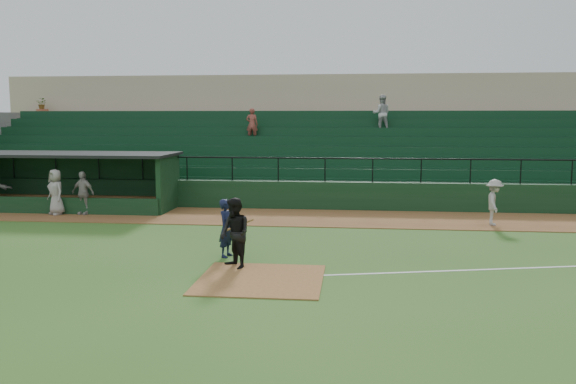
# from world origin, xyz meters

# --- Properties ---
(ground) EXTENTS (90.00, 90.00, 0.00)m
(ground) POSITION_xyz_m (0.00, 0.00, 0.00)
(ground) COLOR #2E561B
(ground) RESTS_ON ground
(warning_track) EXTENTS (40.00, 4.00, 0.03)m
(warning_track) POSITION_xyz_m (0.00, 8.00, 0.01)
(warning_track) COLOR brown
(warning_track) RESTS_ON ground
(home_plate_dirt) EXTENTS (3.00, 3.00, 0.03)m
(home_plate_dirt) POSITION_xyz_m (0.00, -1.00, 0.01)
(home_plate_dirt) COLOR brown
(home_plate_dirt) RESTS_ON ground
(foul_line) EXTENTS (17.49, 4.44, 0.01)m
(foul_line) POSITION_xyz_m (8.00, 1.20, 0.01)
(foul_line) COLOR white
(foul_line) RESTS_ON ground
(stadium_structure) EXTENTS (38.00, 13.08, 6.40)m
(stadium_structure) POSITION_xyz_m (-0.00, 16.46, 2.30)
(stadium_structure) COLOR black
(stadium_structure) RESTS_ON ground
(dugout) EXTENTS (8.90, 3.20, 2.42)m
(dugout) POSITION_xyz_m (-9.75, 9.56, 1.33)
(dugout) COLOR black
(dugout) RESTS_ON ground
(batter_at_plate) EXTENTS (1.06, 0.71, 1.65)m
(batter_at_plate) POSITION_xyz_m (-1.33, 1.30, 0.82)
(batter_at_plate) COLOR black
(batter_at_plate) RESTS_ON ground
(umpire) EXTENTS (1.12, 1.14, 1.85)m
(umpire) POSITION_xyz_m (-0.84, 0.05, 0.93)
(umpire) COLOR black
(umpire) RESTS_ON ground
(runner) EXTENTS (0.78, 1.16, 1.67)m
(runner) POSITION_xyz_m (7.28, 7.06, 0.86)
(runner) COLOR #9F9B95
(runner) RESTS_ON warning_track
(dugout_player_a) EXTENTS (1.09, 0.65, 1.74)m
(dugout_player_a) POSITION_xyz_m (-8.60, 7.72, 0.90)
(dugout_player_a) COLOR #9D9993
(dugout_player_a) RESTS_ON warning_track
(dugout_player_b) EXTENTS (1.07, 0.99, 1.83)m
(dugout_player_b) POSITION_xyz_m (-9.66, 7.56, 0.94)
(dugout_player_b) COLOR #9B9791
(dugout_player_b) RESTS_ON warning_track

